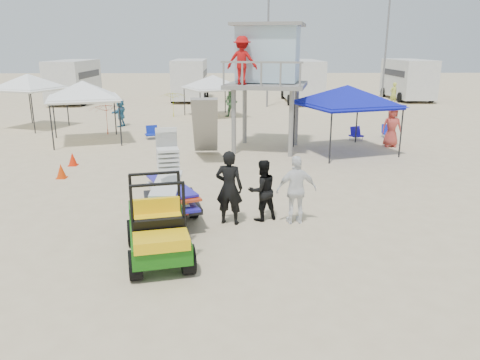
{
  "coord_description": "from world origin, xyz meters",
  "views": [
    {
      "loc": [
        0.28,
        -7.71,
        4.4
      ],
      "look_at": [
        0.5,
        3.0,
        1.3
      ],
      "focal_mm": 35.0,
      "sensor_mm": 36.0,
      "label": 1
    }
  ],
  "objects_px": {
    "man_left": "(229,188)",
    "canopy_blue": "(347,89)",
    "surf_trailer": "(170,188)",
    "utility_cart": "(157,223)",
    "lifeguard_tower": "(265,59)"
  },
  "relations": [
    {
      "from": "lifeguard_tower",
      "to": "canopy_blue",
      "type": "xyz_separation_m",
      "value": [
        3.38,
        -0.74,
        -1.17
      ]
    },
    {
      "from": "man_left",
      "to": "surf_trailer",
      "type": "bearing_deg",
      "value": 2.52
    },
    {
      "from": "surf_trailer",
      "to": "man_left",
      "type": "relative_size",
      "value": 1.36
    },
    {
      "from": "utility_cart",
      "to": "surf_trailer",
      "type": "xyz_separation_m",
      "value": [
        0.0,
        2.33,
        0.04
      ]
    },
    {
      "from": "lifeguard_tower",
      "to": "surf_trailer",
      "type": "bearing_deg",
      "value": -109.19
    },
    {
      "from": "man_left",
      "to": "lifeguard_tower",
      "type": "distance_m",
      "value": 9.54
    },
    {
      "from": "man_left",
      "to": "canopy_blue",
      "type": "distance_m",
      "value": 9.72
    },
    {
      "from": "utility_cart",
      "to": "canopy_blue",
      "type": "distance_m",
      "value": 12.23
    },
    {
      "from": "surf_trailer",
      "to": "canopy_blue",
      "type": "xyz_separation_m",
      "value": [
        6.4,
        7.93,
        1.81
      ]
    },
    {
      "from": "surf_trailer",
      "to": "man_left",
      "type": "distance_m",
      "value": 1.55
    },
    {
      "from": "surf_trailer",
      "to": "canopy_blue",
      "type": "distance_m",
      "value": 10.34
    },
    {
      "from": "utility_cart",
      "to": "surf_trailer",
      "type": "height_order",
      "value": "surf_trailer"
    },
    {
      "from": "lifeguard_tower",
      "to": "canopy_blue",
      "type": "height_order",
      "value": "lifeguard_tower"
    },
    {
      "from": "utility_cart",
      "to": "man_left",
      "type": "relative_size",
      "value": 1.32
    },
    {
      "from": "surf_trailer",
      "to": "canopy_blue",
      "type": "bearing_deg",
      "value": 51.1
    }
  ]
}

